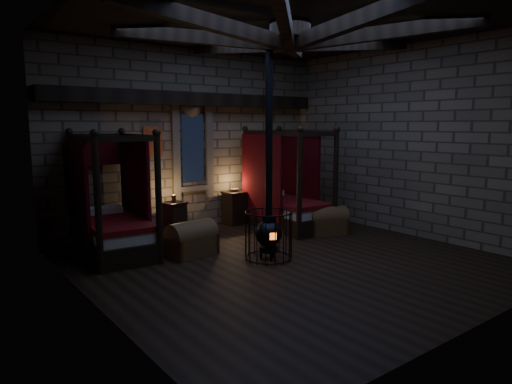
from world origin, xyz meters
TOP-DOWN VIEW (x-y plane):
  - room at (-0.00, 0.09)m, footprint 7.02×7.02m
  - bed_left at (-2.37, 2.39)m, footprint 1.33×2.27m
  - bed_right at (1.77, 2.11)m, footprint 1.28×2.27m
  - trunk_left at (-1.24, 1.36)m, footprint 0.99×0.70m
  - trunk_right at (2.07, 1.03)m, footprint 1.02×0.84m
  - nightstand_left at (-0.75, 3.01)m, footprint 0.56×0.54m
  - nightstand_right at (0.98, 3.15)m, footprint 0.53×0.51m
  - stove at (-0.23, 0.27)m, footprint 0.88×0.88m

SIDE VIEW (x-z plane):
  - trunk_right at x=2.07m, z-range -0.04..0.61m
  - trunk_left at x=-1.24m, z-range -0.04..0.63m
  - nightstand_left at x=-0.75m, z-range -0.07..0.84m
  - nightstand_right at x=0.98m, z-range -0.03..0.86m
  - bed_left at x=-2.37m, z-range -0.58..1.71m
  - bed_right at x=1.77m, z-range -0.59..1.73m
  - stove at x=-0.23m, z-range -1.45..2.60m
  - room at x=0.00m, z-range 1.60..5.89m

